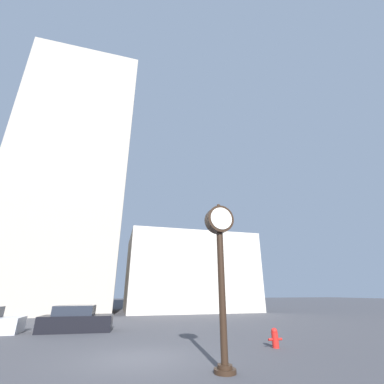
# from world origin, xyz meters

# --- Properties ---
(ground_plane) EXTENTS (200.00, 200.00, 0.00)m
(ground_plane) POSITION_xyz_m (0.00, 0.00, 0.00)
(ground_plane) COLOR #424247
(building_tall_tower) EXTENTS (13.32, 12.00, 33.43)m
(building_tall_tower) POSITION_xyz_m (-7.84, 24.00, 16.71)
(building_tall_tower) COLOR #ADA393
(building_tall_tower) RESTS_ON ground_plane
(building_storefront_row) EXTENTS (15.49, 12.00, 9.08)m
(building_storefront_row) POSITION_xyz_m (7.89, 24.00, 4.54)
(building_storefront_row) COLOR beige
(building_storefront_row) RESTS_ON ground_plane
(street_clock) EXTENTS (0.93, 0.65, 5.09)m
(street_clock) POSITION_xyz_m (2.15, -2.41, 3.36)
(street_clock) COLOR black
(street_clock) RESTS_ON ground_plane
(car_black) EXTENTS (4.13, 2.02, 1.42)m
(car_black) POSITION_xyz_m (-3.16, 7.71, 0.60)
(car_black) COLOR black
(car_black) RESTS_ON ground_plane
(fire_hydrant_near) EXTENTS (0.63, 0.27, 0.75)m
(fire_hydrant_near) POSITION_xyz_m (5.57, 0.36, 0.38)
(fire_hydrant_near) COLOR red
(fire_hydrant_near) RESTS_ON ground_plane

